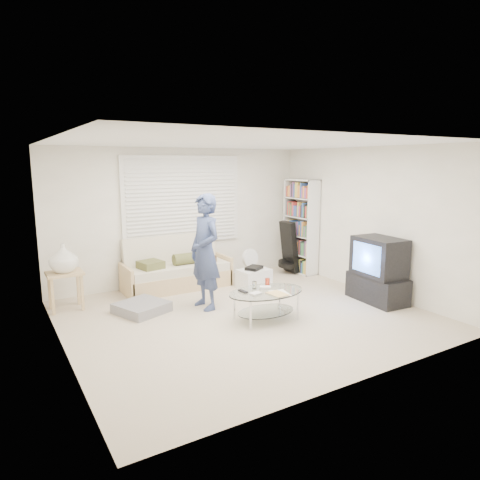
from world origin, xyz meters
TOP-DOWN VIEW (x-y plane):
  - ground at (0.00, 0.00)m, footprint 5.00×5.00m
  - room_shell at (0.00, 0.48)m, footprint 5.02×4.52m
  - window_blinds at (0.00, 2.20)m, footprint 2.32×0.08m
  - futon_sofa at (-0.31, 1.87)m, footprint 1.90×0.77m
  - grey_floor_pillow at (-1.27, 0.93)m, footprint 0.86×0.86m
  - side_table at (-2.22, 1.65)m, footprint 0.52×0.42m
  - bookshelf at (2.32, 1.63)m, footprint 0.30×0.80m
  - guitar_case at (2.05, 1.65)m, footprint 0.38×0.39m
  - floor_fan at (1.13, 1.68)m, footprint 0.37×0.24m
  - storage_bin at (0.90, 1.16)m, footprint 0.59×0.44m
  - tv_unit at (2.20, -0.53)m, footprint 0.60×1.01m
  - coffee_table at (0.17, -0.29)m, footprint 1.16×0.76m
  - standing_person at (-0.34, 0.63)m, footprint 0.48×0.68m

SIDE VIEW (x-z plane):
  - ground at x=0.00m, z-range 0.00..0.00m
  - grey_floor_pillow at x=-1.27m, z-range 0.00..0.15m
  - storage_bin at x=0.90m, z-range -0.02..0.37m
  - futon_sofa at x=-0.31m, z-range -0.16..0.77m
  - coffee_table at x=0.17m, z-range 0.07..0.62m
  - floor_fan at x=1.13m, z-range 0.05..0.65m
  - guitar_case at x=2.05m, z-range -0.06..0.99m
  - tv_unit at x=2.20m, z-range -0.02..1.04m
  - side_table at x=-2.22m, z-range 0.25..1.29m
  - standing_person at x=-0.34m, z-range 0.00..1.78m
  - bookshelf at x=2.32m, z-range 0.00..1.91m
  - window_blinds at x=0.00m, z-range 0.74..2.36m
  - room_shell at x=0.00m, z-range 0.37..2.88m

